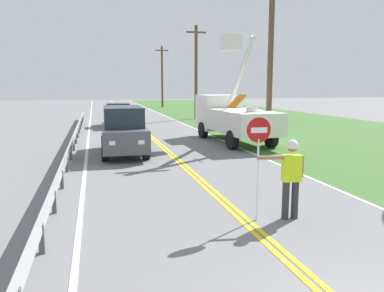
{
  "coord_description": "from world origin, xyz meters",
  "views": [
    {
      "loc": [
        -3.18,
        -3.08,
        3.02
      ],
      "look_at": [
        -0.36,
        8.05,
        1.2
      ],
      "focal_mm": 35.99,
      "sensor_mm": 36.0,
      "label": 1
    }
  ],
  "objects_px": {
    "flagger_worker": "(291,174)",
    "utility_pole_mid": "(196,71)",
    "oncoming_sedan_second": "(118,115)",
    "utility_pole_far": "(162,76)",
    "utility_pole_near": "(270,61)",
    "stop_sign_paddle": "(258,146)",
    "utility_bucket_truck": "(232,115)",
    "oncoming_suv_nearest": "(123,130)"
  },
  "relations": [
    {
      "from": "stop_sign_paddle",
      "to": "utility_pole_near",
      "type": "distance_m",
      "value": 11.52
    },
    {
      "from": "oncoming_suv_nearest",
      "to": "utility_pole_near",
      "type": "height_order",
      "value": "utility_pole_near"
    },
    {
      "from": "flagger_worker",
      "to": "utility_pole_mid",
      "type": "xyz_separation_m",
      "value": [
        4.72,
        26.27,
        3.26
      ]
    },
    {
      "from": "oncoming_suv_nearest",
      "to": "oncoming_sedan_second",
      "type": "bearing_deg",
      "value": 87.69
    },
    {
      "from": "stop_sign_paddle",
      "to": "utility_pole_mid",
      "type": "height_order",
      "value": "utility_pole_mid"
    },
    {
      "from": "oncoming_sedan_second",
      "to": "utility_pole_far",
      "type": "bearing_deg",
      "value": 72.91
    },
    {
      "from": "flagger_worker",
      "to": "oncoming_suv_nearest",
      "type": "distance_m",
      "value": 9.82
    },
    {
      "from": "flagger_worker",
      "to": "utility_bucket_truck",
      "type": "xyz_separation_m",
      "value": [
        2.93,
        11.95,
        0.37
      ]
    },
    {
      "from": "flagger_worker",
      "to": "utility_pole_near",
      "type": "height_order",
      "value": "utility_pole_near"
    },
    {
      "from": "flagger_worker",
      "to": "utility_pole_mid",
      "type": "relative_size",
      "value": 0.22
    },
    {
      "from": "stop_sign_paddle",
      "to": "oncoming_sedan_second",
      "type": "bearing_deg",
      "value": 94.9
    },
    {
      "from": "utility_bucket_truck",
      "to": "utility_pole_near",
      "type": "distance_m",
      "value": 3.54
    },
    {
      "from": "stop_sign_paddle",
      "to": "utility_bucket_truck",
      "type": "height_order",
      "value": "utility_bucket_truck"
    },
    {
      "from": "utility_pole_near",
      "to": "utility_pole_mid",
      "type": "xyz_separation_m",
      "value": [
        0.46,
        16.1,
        0.13
      ]
    },
    {
      "from": "utility_pole_near",
      "to": "utility_pole_mid",
      "type": "distance_m",
      "value": 16.11
    },
    {
      "from": "oncoming_suv_nearest",
      "to": "stop_sign_paddle",
      "type": "bearing_deg",
      "value": -76.12
    },
    {
      "from": "oncoming_suv_nearest",
      "to": "utility_pole_far",
      "type": "xyz_separation_m",
      "value": [
        8.05,
        36.46,
        3.29
      ]
    },
    {
      "from": "stop_sign_paddle",
      "to": "oncoming_sedan_second",
      "type": "xyz_separation_m",
      "value": [
        -1.8,
        21.07,
        -0.88
      ]
    },
    {
      "from": "oncoming_suv_nearest",
      "to": "utility_pole_far",
      "type": "distance_m",
      "value": 37.49
    },
    {
      "from": "stop_sign_paddle",
      "to": "oncoming_suv_nearest",
      "type": "distance_m",
      "value": 9.54
    },
    {
      "from": "utility_pole_mid",
      "to": "utility_pole_far",
      "type": "height_order",
      "value": "utility_pole_far"
    },
    {
      "from": "flagger_worker",
      "to": "utility_pole_near",
      "type": "xyz_separation_m",
      "value": [
        4.26,
        10.17,
        3.13
      ]
    },
    {
      "from": "oncoming_sedan_second",
      "to": "utility_pole_mid",
      "type": "bearing_deg",
      "value": 35.02
    },
    {
      "from": "oncoming_suv_nearest",
      "to": "oncoming_sedan_second",
      "type": "distance_m",
      "value": 11.84
    },
    {
      "from": "oncoming_suv_nearest",
      "to": "utility_pole_mid",
      "type": "xyz_separation_m",
      "value": [
        7.76,
        16.94,
        3.24
      ]
    },
    {
      "from": "stop_sign_paddle",
      "to": "oncoming_suv_nearest",
      "type": "height_order",
      "value": "stop_sign_paddle"
    },
    {
      "from": "utility_pole_mid",
      "to": "utility_pole_far",
      "type": "relative_size",
      "value": 0.99
    },
    {
      "from": "utility_bucket_truck",
      "to": "oncoming_suv_nearest",
      "type": "bearing_deg",
      "value": -156.35
    },
    {
      "from": "utility_bucket_truck",
      "to": "oncoming_sedan_second",
      "type": "bearing_deg",
      "value": 120.83
    },
    {
      "from": "utility_pole_near",
      "to": "utility_pole_far",
      "type": "distance_m",
      "value": 35.63
    },
    {
      "from": "utility_bucket_truck",
      "to": "utility_pole_mid",
      "type": "distance_m",
      "value": 14.72
    },
    {
      "from": "stop_sign_paddle",
      "to": "oncoming_sedan_second",
      "type": "height_order",
      "value": "stop_sign_paddle"
    },
    {
      "from": "utility_pole_near",
      "to": "utility_pole_mid",
      "type": "relative_size",
      "value": 0.97
    },
    {
      "from": "stop_sign_paddle",
      "to": "utility_pole_mid",
      "type": "xyz_separation_m",
      "value": [
        5.48,
        26.17,
        2.6
      ]
    },
    {
      "from": "stop_sign_paddle",
      "to": "flagger_worker",
      "type": "bearing_deg",
      "value": -7.11
    },
    {
      "from": "utility_pole_mid",
      "to": "utility_pole_near",
      "type": "bearing_deg",
      "value": -91.64
    },
    {
      "from": "oncoming_sedan_second",
      "to": "stop_sign_paddle",
      "type": "bearing_deg",
      "value": -85.1
    },
    {
      "from": "utility_pole_near",
      "to": "utility_pole_far",
      "type": "bearing_deg",
      "value": 88.79
    },
    {
      "from": "utility_bucket_truck",
      "to": "oncoming_sedan_second",
      "type": "relative_size",
      "value": 1.66
    },
    {
      "from": "flagger_worker",
      "to": "stop_sign_paddle",
      "type": "relative_size",
      "value": 0.78
    },
    {
      "from": "stop_sign_paddle",
      "to": "utility_bucket_truck",
      "type": "relative_size",
      "value": 0.34
    },
    {
      "from": "utility_bucket_truck",
      "to": "oncoming_suv_nearest",
      "type": "height_order",
      "value": "utility_bucket_truck"
    }
  ]
}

